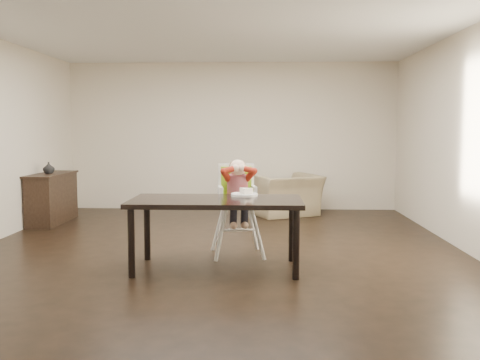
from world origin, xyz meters
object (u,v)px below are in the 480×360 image
at_px(dining_table, 216,206).
at_px(armchair, 285,188).
at_px(sideboard, 52,198).
at_px(high_chair, 237,188).

height_order(dining_table, armchair, armchair).
bearing_deg(sideboard, dining_table, -43.60).
bearing_deg(armchair, high_chair, 50.61).
bearing_deg(dining_table, sideboard, 136.40).
xyz_separation_m(high_chair, armchair, (0.70, 2.93, -0.33)).
distance_m(high_chair, armchair, 3.03).
bearing_deg(armchair, dining_table, 50.11).
distance_m(high_chair, sideboard, 3.67).
distance_m(armchair, sideboard, 3.84).
relative_size(armchair, sideboard, 0.85).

